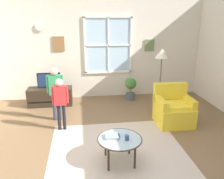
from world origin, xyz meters
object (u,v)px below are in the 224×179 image
Objects in this scene: armchair at (173,110)px; person_red_shirt at (60,98)px; coffee_table at (120,140)px; tv_stand at (50,96)px; potted_plant_by_window at (131,87)px; book_stack at (112,136)px; floor_lamp at (162,60)px; cup at (127,138)px; remote_near_books at (118,136)px; person_green_shirt at (55,88)px; television at (49,80)px.

armchair is 0.77× the size of person_red_shirt.
armchair is 1.18× the size of coffee_table.
tv_stand is 2.26m from potted_plant_by_window.
person_red_shirt reaches higher than potted_plant_by_window.
floor_lamp is at bearing 52.33° from book_stack.
cup is 0.59× the size of remote_near_books.
person_green_shirt is (0.27, -1.01, 0.54)m from tv_stand.
floor_lamp is (2.74, -0.91, 1.10)m from tv_stand.
floor_lamp is at bearing 55.52° from coffee_table.
potted_plant_by_window is at bearing 110.09° from armchair.
armchair is at bearing -28.14° from tv_stand.
tv_stand is at bearing 118.07° from cup.
television reaches higher than coffee_table.
armchair is 1.90m from cup.
armchair is at bearing -11.34° from person_green_shirt.
potted_plant_by_window is at bearing 74.54° from coffee_table.
book_stack is (-0.12, 0.05, 0.05)m from coffee_table.
armchair is 2.00m from book_stack.
floor_lamp reaches higher than book_stack.
potted_plant_by_window is (1.84, 1.67, -0.34)m from person_red_shirt.
potted_plant_by_window reaches higher than tv_stand.
tv_stand is 0.73× the size of floor_lamp.
floor_lamp is at bearing -18.36° from television.
armchair is 2.69m from person_green_shirt.
book_stack is (1.30, -2.78, 0.21)m from tv_stand.
tv_stand is at bearing 116.82° from coffee_table.
floor_lamp is at bearing 14.58° from person_red_shirt.
television is (0.00, -0.00, 0.46)m from tv_stand.
book_stack is (-1.56, -1.24, 0.13)m from armchair.
armchair is (2.86, -1.53, 0.09)m from tv_stand.
person_red_shirt reaches higher than remote_near_books.
television is at bearing 116.84° from coffee_table.
person_red_shirt is (-2.46, 0.01, 0.38)m from armchair.
person_red_shirt is at bearing -137.87° from potted_plant_by_window.
floor_lamp is (1.31, 1.91, 0.94)m from coffee_table.
cup is 2.47m from floor_lamp.
person_red_shirt reaches higher than cup.
potted_plant_by_window is (2.25, 0.15, 0.13)m from tv_stand.
book_stack is 0.18× the size of person_green_shirt.
person_green_shirt is at bearing 168.66° from armchair.
coffee_table is (-1.44, -1.29, 0.08)m from armchair.
television is at bearing -90.00° from tv_stand.
remote_near_books is at bearing -50.94° from person_red_shirt.
person_green_shirt is 2.33m from potted_plant_by_window.
person_green_shirt reaches higher than book_stack.
person_green_shirt reaches higher than potted_plant_by_window.
armchair is (2.86, -1.53, -0.37)m from television.
remote_near_books is at bearing 135.53° from cup.
cup is at bearing -61.91° from television.
floor_lamp is at bearing 54.35° from remote_near_books.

